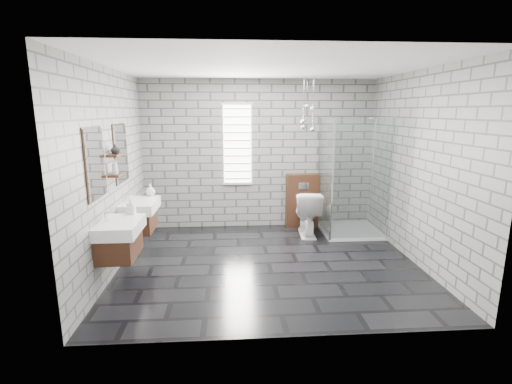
{
  "coord_description": "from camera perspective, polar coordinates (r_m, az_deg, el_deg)",
  "views": [
    {
      "loc": [
        -0.53,
        -4.97,
        2.14
      ],
      "look_at": [
        -0.16,
        0.35,
        0.97
      ],
      "focal_mm": 26.0,
      "sensor_mm": 36.0,
      "label": 1
    }
  ],
  "objects": [
    {
      "name": "cistern_panel",
      "position": [
        7.0,
        7.1,
        -1.31
      ],
      "size": [
        0.6,
        0.2,
        1.0
      ],
      "primitive_type": "cube",
      "color": "#402113",
      "rests_on": "floor"
    },
    {
      "name": "toilet",
      "position": [
        6.57,
        7.86,
        -3.15
      ],
      "size": [
        0.5,
        0.81,
        0.79
      ],
      "primitive_type": "imported",
      "rotation": [
        0.0,
        0.0,
        3.07
      ],
      "color": "white",
      "rests_on": "floor"
    },
    {
      "name": "soap_bottle_c",
      "position": [
        5.12,
        -20.89,
        3.62
      ],
      "size": [
        0.08,
        0.08,
        0.2
      ],
      "primitive_type": "imported",
      "rotation": [
        0.0,
        0.0,
        0.01
      ],
      "color": "#B2B2B2",
      "rests_on": "shelf_lower"
    },
    {
      "name": "window",
      "position": [
        6.78,
        -2.89,
        7.34
      ],
      "size": [
        0.56,
        0.05,
        1.48
      ],
      "color": "white",
      "rests_on": "wall_back"
    },
    {
      "name": "wall_right",
      "position": [
        5.68,
        23.79,
        3.3
      ],
      "size": [
        0.02,
        3.6,
        2.7
      ],
      "primitive_type": "cube",
      "color": "gray",
      "rests_on": "floor"
    },
    {
      "name": "flush_plate",
      "position": [
        6.83,
        7.33,
        0.93
      ],
      "size": [
        0.18,
        0.01,
        0.12
      ],
      "primitive_type": "cube",
      "color": "silver",
      "rests_on": "cistern_panel"
    },
    {
      "name": "ceiling",
      "position": [
        5.03,
        2.2,
        18.84
      ],
      "size": [
        4.2,
        3.6,
        0.02
      ],
      "primitive_type": "cube",
      "color": "white",
      "rests_on": "wall_back"
    },
    {
      "name": "floor",
      "position": [
        5.44,
        1.96,
        -10.94
      ],
      "size": [
        4.2,
        3.6,
        0.02
      ],
      "primitive_type": "cube",
      "color": "black",
      "rests_on": "ground"
    },
    {
      "name": "soap_bottle_b",
      "position": [
        5.99,
        -15.95,
        0.31
      ],
      "size": [
        0.18,
        0.18,
        0.18
      ],
      "primitive_type": "imported",
      "rotation": [
        0.0,
        0.0,
        -0.31
      ],
      "color": "#B2B2B2",
      "rests_on": "vanity_right"
    },
    {
      "name": "shelf_upper",
      "position": [
        5.18,
        -20.9,
        5.33
      ],
      "size": [
        0.14,
        0.3,
        0.03
      ],
      "primitive_type": "cube",
      "color": "#402113",
      "rests_on": "wall_left"
    },
    {
      "name": "vanity_right",
      "position": [
        5.73,
        -17.78,
        -2.23
      ],
      "size": [
        0.47,
        0.7,
        1.57
      ],
      "color": "#402113",
      "rests_on": "wall_left"
    },
    {
      "name": "shelf_lower",
      "position": [
        5.21,
        -20.69,
        2.49
      ],
      "size": [
        0.14,
        0.3,
        0.03
      ],
      "primitive_type": "cube",
      "color": "#402113",
      "rests_on": "wall_left"
    },
    {
      "name": "shower_enclosure",
      "position": [
        6.68,
        13.86,
        -2.2
      ],
      "size": [
        1.0,
        1.0,
        2.03
      ],
      "color": "white",
      "rests_on": "floor"
    },
    {
      "name": "wall_front",
      "position": [
        3.3,
        5.35,
        -1.55
      ],
      "size": [
        4.2,
        0.02,
        2.7
      ],
      "primitive_type": "cube",
      "color": "gray",
      "rests_on": "floor"
    },
    {
      "name": "wall_back",
      "position": [
        6.85,
        0.49,
        5.72
      ],
      "size": [
        4.2,
        0.02,
        2.7
      ],
      "primitive_type": "cube",
      "color": "gray",
      "rests_on": "floor"
    },
    {
      "name": "vanity_left",
      "position": [
        4.77,
        -20.67,
        -5.32
      ],
      "size": [
        0.47,
        0.7,
        1.57
      ],
      "color": "#402113",
      "rests_on": "wall_left"
    },
    {
      "name": "wall_left",
      "position": [
        5.28,
        -21.39,
        2.88
      ],
      "size": [
        0.02,
        3.6,
        2.7
      ],
      "primitive_type": "cube",
      "color": "gray",
      "rests_on": "floor"
    },
    {
      "name": "soap_bottle_a",
      "position": [
        4.99,
        -18.65,
        -2.07
      ],
      "size": [
        0.1,
        0.1,
        0.21
      ],
      "primitive_type": "imported",
      "rotation": [
        0.0,
        0.0,
        -0.09
      ],
      "color": "#B2B2B2",
      "rests_on": "vanity_left"
    },
    {
      "name": "vase",
      "position": [
        5.17,
        -20.84,
        6.19
      ],
      "size": [
        0.16,
        0.16,
        0.12
      ],
      "primitive_type": "imported",
      "rotation": [
        0.0,
        0.0,
        -0.41
      ],
      "color": "#B2B2B2",
      "rests_on": "shelf_upper"
    },
    {
      "name": "pendant_cluster",
      "position": [
        6.47,
        7.93,
        11.25
      ],
      "size": [
        0.27,
        0.24,
        0.91
      ],
      "color": "silver",
      "rests_on": "ceiling"
    }
  ]
}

